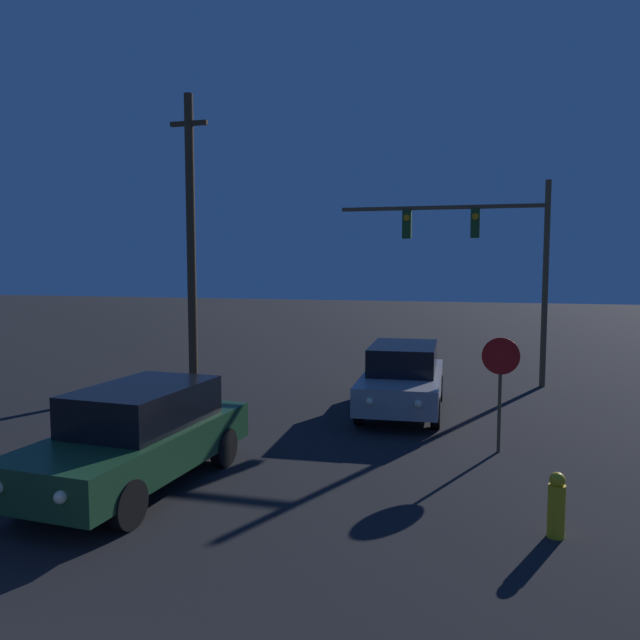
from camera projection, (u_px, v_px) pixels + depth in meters
name	position (u px, v px, depth m)	size (l,w,h in m)	color
car_near	(138.00, 435.00, 10.65)	(2.26, 4.96, 1.72)	#1E4728
car_far	(403.00, 377.00, 16.06)	(2.15, 4.93, 1.72)	#99999E
traffic_signal_mast	(489.00, 248.00, 19.40)	(6.47, 0.30, 6.33)	brown
stop_sign	(500.00, 372.00, 12.48)	(0.75, 0.07, 2.34)	brown
utility_pole	(191.00, 237.00, 19.68)	(1.23, 0.28, 9.05)	#4C3823
fire_hydrant	(556.00, 505.00, 8.68)	(0.24, 0.24, 0.93)	gold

